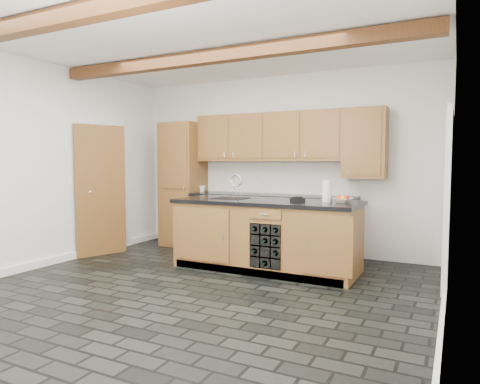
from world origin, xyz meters
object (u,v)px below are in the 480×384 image
Objects in this scene: paper_towel at (327,191)px; kitchen_scale at (298,199)px; fruit_bowl at (343,200)px; island at (266,235)px.

kitchen_scale is at bearing -163.50° from paper_towel.
paper_towel reaches higher than kitchen_scale.
kitchen_scale reaches higher than fruit_bowl.
fruit_bowl is at bearing -4.23° from paper_towel.
fruit_bowl is 0.23m from paper_towel.
island is 0.66m from kitchen_scale.
fruit_bowl is (0.99, 0.10, 0.49)m from island.
island is at bearing -171.97° from paper_towel.
island is 1.00m from paper_towel.
kitchen_scale is 0.96× the size of fruit_bowl.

